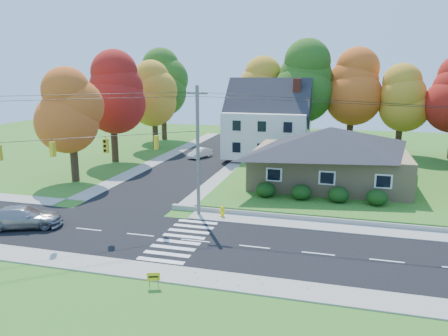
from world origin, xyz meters
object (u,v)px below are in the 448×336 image
(ranch_house, at_px, (330,155))
(silver_sedan, at_px, (24,217))
(fire_hydrant, at_px, (222,212))
(white_car, at_px, (200,153))

(ranch_house, height_order, silver_sedan, ranch_house)
(silver_sedan, xyz_separation_m, fire_hydrant, (13.14, 5.94, -0.37))
(white_car, relative_size, fire_hydrant, 4.27)
(white_car, distance_m, fire_hydrant, 23.51)
(ranch_house, distance_m, fire_hydrant, 13.55)
(white_car, xyz_separation_m, fire_hydrant, (8.98, -21.72, -0.22))
(silver_sedan, distance_m, white_car, 27.98)
(ranch_house, bearing_deg, white_car, 146.76)
(white_car, bearing_deg, silver_sedan, -78.31)
(ranch_house, height_order, white_car, ranch_house)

